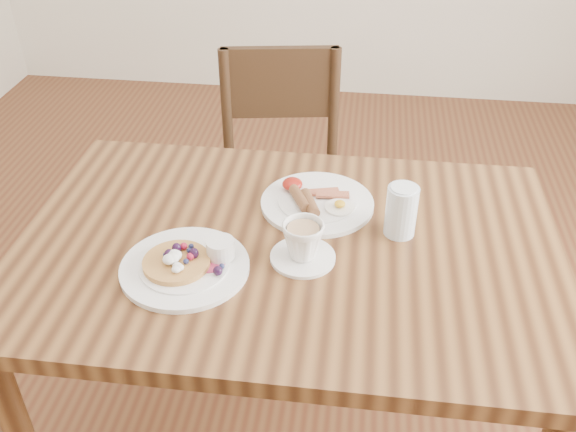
% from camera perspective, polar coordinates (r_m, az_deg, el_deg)
% --- Properties ---
extents(dining_table, '(1.20, 0.80, 0.75)m').
position_cam_1_polar(dining_table, '(1.48, 0.00, -5.35)').
color(dining_table, brown).
rests_on(dining_table, ground).
extents(chair_far, '(0.48, 0.48, 0.88)m').
position_cam_1_polar(chair_far, '(2.15, -0.58, 3.80)').
color(chair_far, '#301D11').
rests_on(chair_far, ground).
extents(pancake_plate, '(0.27, 0.27, 0.06)m').
position_cam_1_polar(pancake_plate, '(1.35, -8.96, -4.21)').
color(pancake_plate, white).
rests_on(pancake_plate, dining_table).
extents(breakfast_plate, '(0.27, 0.27, 0.04)m').
position_cam_1_polar(breakfast_plate, '(1.53, 2.46, 1.30)').
color(breakfast_plate, white).
rests_on(breakfast_plate, dining_table).
extents(teacup_saucer, '(0.14, 0.14, 0.09)m').
position_cam_1_polar(teacup_saucer, '(1.35, 1.34, -2.43)').
color(teacup_saucer, white).
rests_on(teacup_saucer, dining_table).
extents(water_glass, '(0.07, 0.07, 0.12)m').
position_cam_1_polar(water_glass, '(1.43, 10.04, 0.45)').
color(water_glass, silver).
rests_on(water_glass, dining_table).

